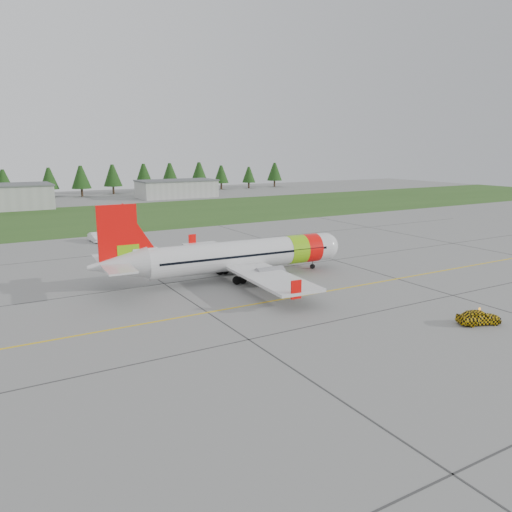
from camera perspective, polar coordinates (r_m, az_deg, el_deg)
ground at (r=50.06m, az=14.38°, el=-6.04°), size 320.00×320.00×0.00m
aircraft at (r=59.77m, az=-2.10°, el=0.04°), size 31.70×29.22×9.60m
follow_me_car at (r=48.50m, az=24.24°, el=-4.93°), size 1.79×1.93×3.91m
service_van at (r=87.58m, az=-17.87°, el=3.07°), size 1.74×1.66×4.70m
grass_strip at (r=121.38m, az=-13.82°, el=4.58°), size 320.00×50.00×0.03m
taxi_guideline at (r=55.74m, az=8.62°, el=-3.91°), size 120.00×0.25×0.02m
hangar_east at (r=163.08m, az=-9.04°, el=7.55°), size 24.00×12.00×5.20m
treeline at (r=175.17m, az=-19.21°, el=8.13°), size 160.00×8.00×10.00m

